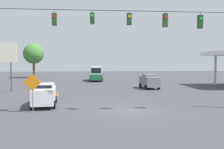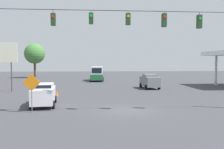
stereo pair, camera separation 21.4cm
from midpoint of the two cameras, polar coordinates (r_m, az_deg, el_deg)
The scene contains 10 objects.
ground_plane at distance 19.38m, azimuth 3.61°, elevation -8.14°, with size 140.00×140.00×0.00m, color #3D3D42.
overhead_signal_span at distance 18.34m, azimuth 4.35°, elevation 7.87°, with size 21.94×0.38×8.06m.
box_truck_green_withflow_deep at distance 47.33m, azimuth -3.30°, elevation 0.18°, with size 2.72×6.84×2.67m.
sedan_white_parked_shoulder at distance 21.76m, azimuth -15.08°, elevation -4.37°, with size 2.25×4.54×1.89m.
sedan_grey_oncoming_far at distance 34.43m, azimuth 8.76°, elevation -1.49°, with size 2.25×4.05×1.96m.
traffic_cone_nearest at distance 21.57m, azimuth -14.55°, elevation -6.30°, with size 0.33×0.33×0.57m, color orange.
traffic_cone_second at distance 24.76m, azimuth -13.12°, elevation -5.06°, with size 0.33×0.33×0.57m, color orange.
traffic_cone_third at distance 27.59m, azimuth -12.30°, elevation -4.21°, with size 0.33×0.33×0.57m, color orange.
work_zone_sign at distance 19.11m, azimuth -17.61°, elevation -2.41°, with size 1.27×0.06×2.84m.
tree_horizon_left at distance 57.84m, azimuth -17.17°, elevation 4.57°, with size 4.50×4.50×7.63m.
Camera 2 is at (2.64, 18.82, 3.80)m, focal length 40.00 mm.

